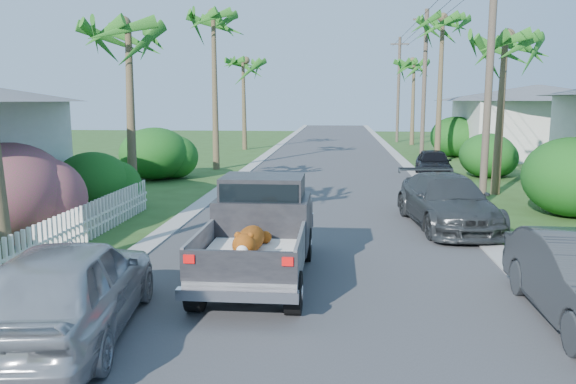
# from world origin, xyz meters

# --- Properties ---
(ground) EXTENTS (120.00, 120.00, 0.00)m
(ground) POSITION_xyz_m (0.00, 0.00, 0.00)
(ground) COLOR #2E4B1C
(ground) RESTS_ON ground
(road) EXTENTS (8.00, 100.00, 0.02)m
(road) POSITION_xyz_m (0.00, 25.00, 0.01)
(road) COLOR #38383A
(road) RESTS_ON ground
(curb_left) EXTENTS (0.60, 100.00, 0.06)m
(curb_left) POSITION_xyz_m (-4.30, 25.00, 0.03)
(curb_left) COLOR #A5A39E
(curb_left) RESTS_ON ground
(curb_right) EXTENTS (0.60, 100.00, 0.06)m
(curb_right) POSITION_xyz_m (4.30, 25.00, 0.03)
(curb_right) COLOR #A5A39E
(curb_right) RESTS_ON ground
(pickup_truck) EXTENTS (1.98, 5.12, 2.06)m
(pickup_truck) POSITION_xyz_m (-1.12, 4.15, 1.01)
(pickup_truck) COLOR black
(pickup_truck) RESTS_ON ground
(parked_car_rm) EXTENTS (2.65, 5.30, 1.48)m
(parked_car_rm) POSITION_xyz_m (3.60, 9.02, 0.74)
(parked_car_rm) COLOR #323538
(parked_car_rm) RESTS_ON ground
(parked_car_rf) EXTENTS (1.79, 3.94, 1.31)m
(parked_car_rf) POSITION_xyz_m (5.00, 19.95, 0.66)
(parked_car_rf) COLOR black
(parked_car_rf) RESTS_ON ground
(parked_car_ln) EXTENTS (2.48, 4.88, 1.59)m
(parked_car_ln) POSITION_xyz_m (-3.60, 0.63, 0.79)
(parked_car_ln) COLOR #A6A7AD
(parked_car_ln) RESTS_ON ground
(palm_l_b) EXTENTS (4.40, 4.40, 7.40)m
(palm_l_b) POSITION_xyz_m (-6.80, 12.00, 6.15)
(palm_l_b) COLOR brown
(palm_l_b) RESTS_ON ground
(palm_l_c) EXTENTS (4.40, 4.40, 9.20)m
(palm_l_c) POSITION_xyz_m (-6.00, 22.00, 7.91)
(palm_l_c) COLOR brown
(palm_l_c) RESTS_ON ground
(palm_l_d) EXTENTS (4.40, 4.40, 7.70)m
(palm_l_d) POSITION_xyz_m (-6.50, 34.00, 6.44)
(palm_l_d) COLOR brown
(palm_l_d) RESTS_ON ground
(palm_r_b) EXTENTS (4.40, 4.40, 7.20)m
(palm_r_b) POSITION_xyz_m (6.60, 15.00, 5.95)
(palm_r_b) COLOR brown
(palm_r_b) RESTS_ON ground
(palm_r_c) EXTENTS (4.40, 4.40, 9.40)m
(palm_r_c) POSITION_xyz_m (6.20, 26.00, 8.11)
(palm_r_c) COLOR brown
(palm_r_c) RESTS_ON ground
(palm_r_d) EXTENTS (4.40, 4.40, 8.00)m
(palm_r_d) POSITION_xyz_m (6.50, 40.00, 6.74)
(palm_r_d) COLOR brown
(palm_r_d) RESTS_ON ground
(shrub_l_b) EXTENTS (3.00, 3.30, 2.60)m
(shrub_l_b) POSITION_xyz_m (-7.80, 6.00, 1.30)
(shrub_l_b) COLOR #BD1B66
(shrub_l_b) RESTS_ON ground
(shrub_l_c) EXTENTS (2.40, 2.64, 2.00)m
(shrub_l_c) POSITION_xyz_m (-7.40, 10.00, 1.00)
(shrub_l_c) COLOR #164814
(shrub_l_c) RESTS_ON ground
(shrub_l_d) EXTENTS (3.20, 3.52, 2.40)m
(shrub_l_d) POSITION_xyz_m (-8.00, 18.00, 1.20)
(shrub_l_d) COLOR #164814
(shrub_l_d) RESTS_ON ground
(shrub_r_b) EXTENTS (3.00, 3.30, 2.50)m
(shrub_r_b) POSITION_xyz_m (7.80, 11.00, 1.25)
(shrub_r_b) COLOR #164814
(shrub_r_b) RESTS_ON ground
(shrub_r_c) EXTENTS (2.60, 2.86, 2.10)m
(shrub_r_c) POSITION_xyz_m (7.50, 20.00, 1.05)
(shrub_r_c) COLOR #164814
(shrub_r_c) RESTS_ON ground
(shrub_r_d) EXTENTS (3.20, 3.52, 2.60)m
(shrub_r_d) POSITION_xyz_m (8.00, 30.00, 1.30)
(shrub_r_d) COLOR #164814
(shrub_r_d) RESTS_ON ground
(picket_fence) EXTENTS (0.10, 11.00, 1.00)m
(picket_fence) POSITION_xyz_m (-6.00, 5.50, 0.50)
(picket_fence) COLOR white
(picket_fence) RESTS_ON ground
(house_right_far) EXTENTS (9.00, 8.00, 4.60)m
(house_right_far) POSITION_xyz_m (13.00, 30.00, 2.12)
(house_right_far) COLOR silver
(house_right_far) RESTS_ON ground
(utility_pole_b) EXTENTS (1.60, 0.26, 9.00)m
(utility_pole_b) POSITION_xyz_m (5.60, 13.00, 4.60)
(utility_pole_b) COLOR brown
(utility_pole_b) RESTS_ON ground
(utility_pole_c) EXTENTS (1.60, 0.26, 9.00)m
(utility_pole_c) POSITION_xyz_m (5.60, 28.00, 4.60)
(utility_pole_c) COLOR brown
(utility_pole_c) RESTS_ON ground
(utility_pole_d) EXTENTS (1.60, 0.26, 9.00)m
(utility_pole_d) POSITION_xyz_m (5.60, 43.00, 4.60)
(utility_pole_d) COLOR brown
(utility_pole_d) RESTS_ON ground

